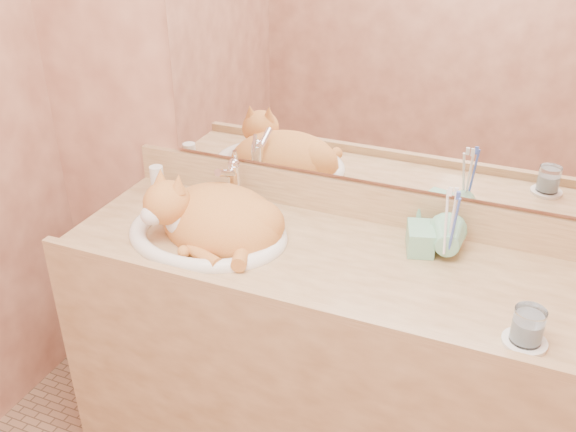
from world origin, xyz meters
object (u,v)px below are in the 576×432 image
at_px(sink_basin, 206,213).
at_px(water_glass, 528,326).
at_px(vanity_counter, 328,372).
at_px(soap_dispenser, 423,235).
at_px(cat, 213,216).
at_px(toothbrush_cup, 447,249).

height_order(sink_basin, water_glass, sink_basin).
height_order(vanity_counter, soap_dispenser, soap_dispenser).
xyz_separation_m(sink_basin, cat, (0.02, 0.01, -0.01)).
distance_m(soap_dispenser, water_glass, 0.40).
bearing_deg(cat, water_glass, 1.36).
distance_m(toothbrush_cup, water_glass, 0.36).
bearing_deg(vanity_counter, soap_dispenser, 21.72).
relative_size(vanity_counter, cat, 4.00).
bearing_deg(cat, sink_basin, -132.93).
relative_size(vanity_counter, toothbrush_cup, 14.20).
bearing_deg(soap_dispenser, toothbrush_cup, -11.80).
xyz_separation_m(vanity_counter, sink_basin, (-0.39, -0.02, 0.50)).
bearing_deg(sink_basin, vanity_counter, 9.00).
bearing_deg(soap_dispenser, vanity_counter, -174.36).
relative_size(cat, water_glass, 4.62).
distance_m(vanity_counter, water_glass, 0.74).
bearing_deg(toothbrush_cup, sink_basin, -170.42).
distance_m(vanity_counter, soap_dispenser, 0.57).
height_order(sink_basin, cat, cat).
xyz_separation_m(sink_basin, soap_dispenser, (0.62, 0.11, 0.01)).
relative_size(toothbrush_cup, water_glass, 1.30).
bearing_deg(water_glass, vanity_counter, 162.27).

